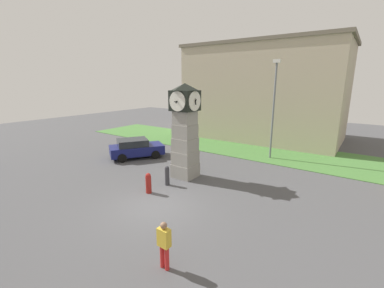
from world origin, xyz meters
TOP-DOWN VIEW (x-y plane):
  - ground_plane at (0.00, 0.00)m, footprint 68.30×68.30m
  - clock_tower at (-1.24, 3.90)m, footprint 1.67×1.75m
  - bollard_near_tower at (-1.26, 2.25)m, footprint 0.25×0.25m
  - bollard_mid_row at (-1.36, 0.89)m, footprint 0.30×0.30m
  - car_far_lot at (-6.75, 4.92)m, footprint 3.69×4.32m
  - pedestrian_near_bench at (3.04, -2.82)m, footprint 0.41×0.25m
  - street_lamp_near_road at (1.63, 10.74)m, footprint 0.50×0.24m
  - warehouse_blue_far at (-1.77, 18.02)m, footprint 15.23×9.17m
  - grass_verge_far at (2.01, 12.52)m, footprint 40.98×6.43m

SIDE VIEW (x-z plane):
  - ground_plane at x=0.00m, z-range 0.00..0.00m
  - grass_verge_far at x=2.01m, z-range 0.00..0.04m
  - bollard_mid_row at x=-1.36m, z-range 0.01..1.09m
  - bollard_near_tower at x=-1.26m, z-range 0.01..1.13m
  - car_far_lot at x=-6.75m, z-range 0.02..1.47m
  - pedestrian_near_bench at x=3.04m, z-range 0.11..1.69m
  - clock_tower at x=-1.24m, z-range 0.10..5.68m
  - street_lamp_near_road at x=1.63m, z-range 0.51..7.69m
  - warehouse_blue_far at x=-1.77m, z-range 0.01..9.27m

